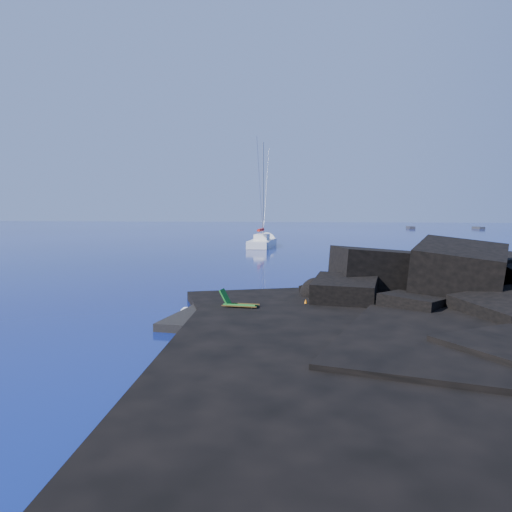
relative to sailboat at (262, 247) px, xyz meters
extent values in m
plane|color=#030937|center=(2.60, -47.66, 0.00)|extent=(400.00, 400.00, 0.00)
cube|color=black|center=(7.10, -47.16, 0.00)|extent=(9.08, 6.86, 0.70)
cube|color=silver|center=(5.35, -46.26, 0.38)|extent=(2.05, 1.25, 0.05)
cone|color=orange|center=(8.72, -45.55, 0.59)|extent=(0.35, 0.35, 0.49)
cube|color=#28272C|center=(31.15, 76.37, 0.00)|extent=(1.91, 5.12, 0.67)
cube|color=#29292E|center=(49.34, 76.72, 0.00)|extent=(2.36, 5.14, 0.66)
camera|label=1|loc=(10.05, -69.33, 5.08)|focal=35.00mm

